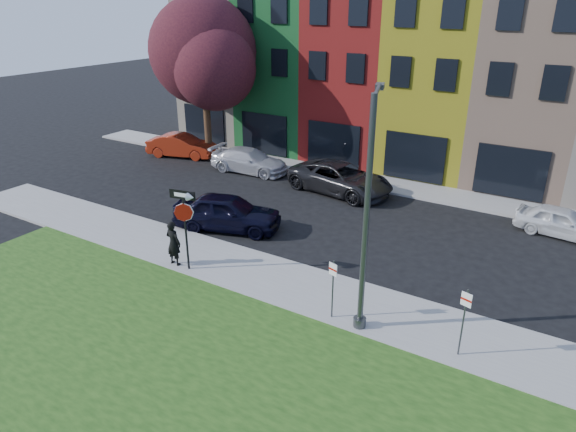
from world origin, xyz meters
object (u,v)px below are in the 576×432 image
Objects in this scene: stop_sign at (184,214)px; street_lamp at (367,217)px; man at (173,243)px; sedan_near at (228,212)px.

stop_sign is 0.44× the size of street_lamp.
street_lamp is at bearing -177.34° from man.
sedan_near is (-1.13, 3.90, -1.56)m from stop_sign.
stop_sign is at bearing 177.81° from sedan_near.
stop_sign is 0.62× the size of sedan_near.
man reaches higher than sedan_near.
man is (-0.70, 0.02, -1.36)m from stop_sign.
sedan_near is 0.71× the size of street_lamp.
sedan_near is at bearing -82.50° from man.
stop_sign reaches higher than sedan_near.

